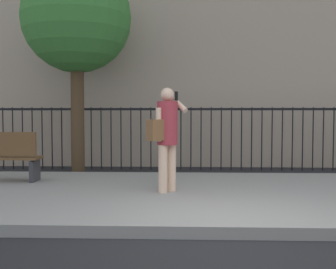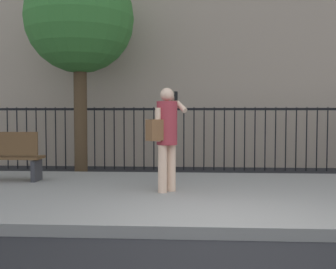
% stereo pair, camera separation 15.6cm
% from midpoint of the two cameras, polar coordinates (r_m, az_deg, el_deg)
% --- Properties ---
extents(ground_plane, '(60.00, 60.00, 0.00)m').
position_cam_midpoint_polar(ground_plane, '(4.99, 9.11, -14.04)').
color(ground_plane, black).
extents(sidewalk, '(28.00, 4.40, 0.15)m').
position_cam_midpoint_polar(sidewalk, '(7.10, 7.34, -8.28)').
color(sidewalk, gray).
rests_on(sidewalk, ground).
extents(iron_fence, '(12.03, 0.04, 1.60)m').
position_cam_midpoint_polar(iron_fence, '(10.67, 6.02, 0.60)').
color(iron_fence, black).
rests_on(iron_fence, ground).
extents(pedestrian_on_phone, '(0.68, 0.70, 1.72)m').
position_cam_midpoint_polar(pedestrian_on_phone, '(6.88, 0.35, 0.39)').
color(pedestrian_on_phone, beige).
rests_on(pedestrian_on_phone, sidewalk).
extents(street_tree_near, '(2.55, 2.55, 4.95)m').
position_cam_midpoint_polar(street_tree_near, '(10.37, -11.49, 15.03)').
color(street_tree_near, '#4C3823').
rests_on(street_tree_near, ground).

